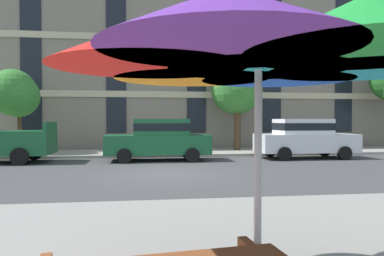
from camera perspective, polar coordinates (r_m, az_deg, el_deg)
ground_plane at (r=11.95m, az=-3.84°, el=-7.08°), size 120.00×120.00×0.00m
sidewalk_far at (r=18.69m, az=-5.26°, el=-3.88°), size 56.00×3.60×0.12m
apartment_building at (r=27.93m, az=-6.06°, el=17.61°), size 36.46×12.08×19.20m
sedan_green at (r=15.53m, az=-5.21°, el=-1.63°), size 4.40×1.98×1.78m
sedan_white at (r=17.12m, az=17.29°, el=-1.42°), size 4.40×1.98×1.78m
street_tree_left at (r=19.44m, az=-26.10°, el=4.81°), size 2.40×2.24×4.19m
street_tree_middle at (r=19.91m, az=7.26°, el=6.17°), size 2.75×2.96×4.79m
patio_umbrella at (r=3.00m, az=10.40°, el=12.53°), size 3.25×3.02×2.58m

